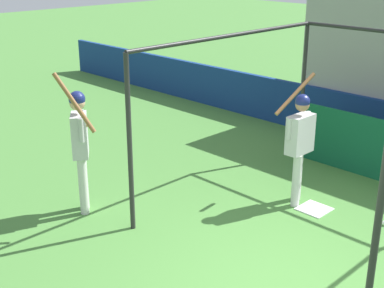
% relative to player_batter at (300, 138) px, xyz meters
% --- Properties ---
extents(batting_cage, '(3.62, 4.15, 2.54)m').
position_rel_player_batter_xyz_m(batting_cage, '(0.64, 0.93, 0.09)').
color(batting_cage, '#282828').
rests_on(batting_cage, ground).
extents(home_plate, '(0.44, 0.44, 0.02)m').
position_rel_player_batter_xyz_m(home_plate, '(0.36, -0.01, -1.05)').
color(home_plate, white).
rests_on(home_plate, ground).
extents(player_batter, '(0.55, 0.96, 1.94)m').
position_rel_player_batter_xyz_m(player_batter, '(0.00, 0.00, 0.00)').
color(player_batter, silver).
rests_on(player_batter, ground).
extents(player_waiting, '(0.79, 0.61, 2.21)m').
position_rel_player_batter_xyz_m(player_waiting, '(-2.07, -2.53, 0.08)').
color(player_waiting, silver).
rests_on(player_waiting, ground).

